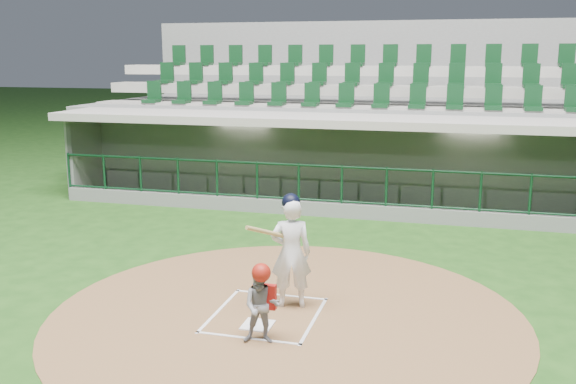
% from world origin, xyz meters
% --- Properties ---
extents(ground, '(120.00, 120.00, 0.00)m').
position_xyz_m(ground, '(0.00, 0.00, 0.00)').
color(ground, '#1A4012').
rests_on(ground, ground).
extents(dirt_circle, '(7.20, 7.20, 0.01)m').
position_xyz_m(dirt_circle, '(0.30, -0.20, 0.01)').
color(dirt_circle, brown).
rests_on(dirt_circle, ground).
extents(home_plate, '(0.43, 0.43, 0.02)m').
position_xyz_m(home_plate, '(0.00, -0.70, 0.02)').
color(home_plate, white).
rests_on(home_plate, dirt_circle).
extents(batter_box_chalk, '(1.55, 1.80, 0.01)m').
position_xyz_m(batter_box_chalk, '(0.00, -0.30, 0.02)').
color(batter_box_chalk, white).
rests_on(batter_box_chalk, ground).
extents(dugout_structure, '(16.40, 3.70, 3.00)m').
position_xyz_m(dugout_structure, '(0.18, 7.82, 0.96)').
color(dugout_structure, slate).
rests_on(dugout_structure, ground).
extents(seating_deck, '(17.00, 6.72, 5.15)m').
position_xyz_m(seating_deck, '(0.00, 10.91, 1.42)').
color(seating_deck, slate).
rests_on(seating_deck, ground).
extents(batter, '(0.90, 0.93, 1.81)m').
position_xyz_m(batter, '(0.27, 0.15, 0.92)').
color(batter, white).
rests_on(batter, dirt_circle).
extents(catcher, '(0.58, 0.49, 1.13)m').
position_xyz_m(catcher, '(0.22, -1.20, 0.58)').
color(catcher, gray).
rests_on(catcher, dirt_circle).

